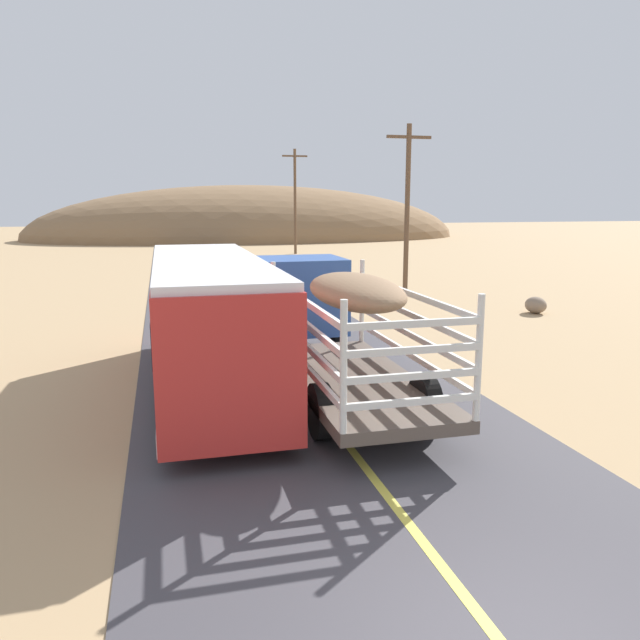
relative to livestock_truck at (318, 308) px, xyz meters
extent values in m
cube|color=#3359A5|center=(0.00, 2.16, 0.03)|extent=(2.50, 2.20, 2.20)
cube|color=#192333|center=(0.00, 2.16, 0.48)|extent=(2.53, 1.54, 0.70)
cube|color=brown|center=(0.00, -3.24, -1.07)|extent=(2.50, 6.40, 0.24)
cylinder|color=silver|center=(-1.19, -0.10, 0.15)|extent=(0.12, 0.12, 2.20)
cylinder|color=silver|center=(1.19, -0.10, 0.15)|extent=(0.12, 0.12, 2.20)
cylinder|color=silver|center=(-1.19, -6.38, 0.15)|extent=(0.12, 0.12, 2.20)
cylinder|color=silver|center=(1.19, -6.38, 0.15)|extent=(0.12, 0.12, 2.20)
cube|color=silver|center=(-1.21, -3.24, -0.51)|extent=(0.08, 6.30, 0.12)
cube|color=silver|center=(1.21, -3.24, -0.51)|extent=(0.08, 6.30, 0.12)
cube|color=silver|center=(0.00, -6.40, -0.51)|extent=(2.40, 0.08, 0.12)
cube|color=silver|center=(-1.21, -3.24, -0.07)|extent=(0.08, 6.30, 0.12)
cube|color=silver|center=(1.21, -3.24, -0.07)|extent=(0.08, 6.30, 0.12)
cube|color=silver|center=(0.00, -6.40, -0.07)|extent=(2.40, 0.08, 0.12)
cube|color=silver|center=(-1.21, -3.24, 0.37)|extent=(0.08, 6.30, 0.12)
cube|color=silver|center=(1.21, -3.24, 0.37)|extent=(0.08, 6.30, 0.12)
cube|color=silver|center=(0.00, -6.40, 0.37)|extent=(2.40, 0.08, 0.12)
cube|color=silver|center=(-1.21, -3.24, 0.81)|extent=(0.08, 6.30, 0.12)
cube|color=silver|center=(1.21, -3.24, 0.81)|extent=(0.08, 6.30, 0.12)
cube|color=silver|center=(0.00, -6.40, 0.81)|extent=(2.40, 0.08, 0.12)
ellipsoid|color=#8C6B4C|center=(0.00, -3.24, 0.90)|extent=(1.75, 3.84, 0.70)
cylinder|color=black|center=(-1.09, 2.16, -1.22)|extent=(0.32, 1.10, 1.10)
cylinder|color=black|center=(1.09, 2.16, -1.22)|extent=(0.32, 1.10, 1.10)
cylinder|color=black|center=(-1.09, -4.52, -1.22)|extent=(0.32, 1.10, 1.10)
cylinder|color=black|center=(1.09, -4.52, -1.22)|extent=(0.32, 1.10, 1.10)
cube|color=red|center=(-2.88, -0.75, -0.07)|extent=(2.50, 10.00, 2.70)
cube|color=white|center=(-2.88, -0.75, 1.36)|extent=(2.45, 9.80, 0.16)
cube|color=#192333|center=(-2.88, -0.75, 0.40)|extent=(2.54, 9.20, 0.80)
cube|color=silver|center=(-2.88, -0.75, -1.22)|extent=(2.53, 9.80, 0.36)
cylinder|color=black|center=(-3.98, 2.50, -1.27)|extent=(0.30, 1.00, 1.00)
cylinder|color=black|center=(-1.78, 2.50, -1.27)|extent=(0.30, 1.00, 1.00)
cylinder|color=black|center=(-3.98, -4.00, -1.27)|extent=(0.30, 1.00, 1.00)
cylinder|color=black|center=(-1.78, -4.00, -1.27)|extent=(0.30, 1.00, 1.00)
cylinder|color=brown|center=(7.54, 12.37, 2.27)|extent=(0.24, 0.24, 8.11)
cube|color=brown|center=(7.54, 12.37, 5.72)|extent=(2.20, 0.14, 0.14)
cylinder|color=brown|center=(7.54, 37.86, 2.71)|extent=(0.24, 0.24, 9.00)
cube|color=brown|center=(7.54, 37.86, 6.61)|extent=(2.20, 0.14, 0.14)
ellipsoid|color=#84705B|center=(10.95, 6.55, -1.45)|extent=(0.80, 0.99, 0.69)
ellipsoid|color=olive|center=(7.01, 63.05, -1.79)|extent=(54.28, 26.61, 13.18)
camera|label=1|loc=(-3.90, -15.43, 2.75)|focal=34.45mm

